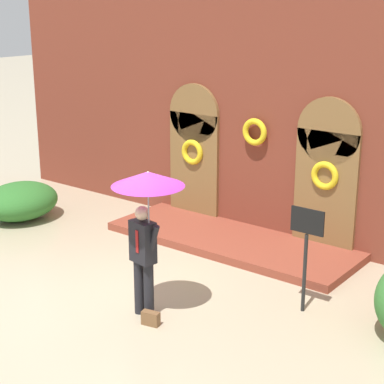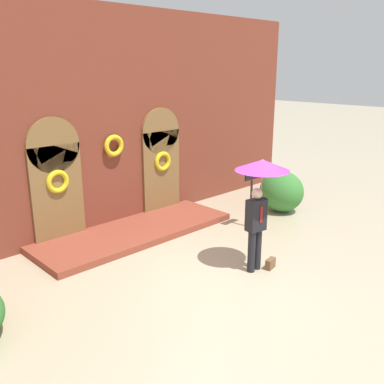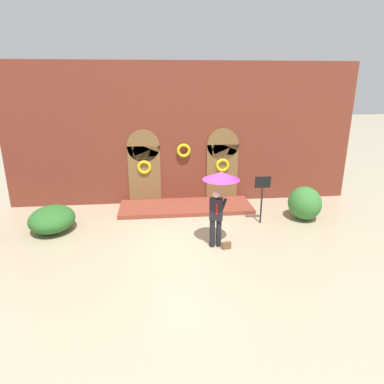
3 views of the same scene
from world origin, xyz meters
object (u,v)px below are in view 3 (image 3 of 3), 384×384
(person_with_umbrella, at_px, (220,187))
(shrub_right, at_px, (305,203))
(shrub_left, at_px, (52,219))
(handbag, at_px, (226,245))
(sign_post, at_px, (262,192))

(person_with_umbrella, bearing_deg, shrub_right, 27.78)
(person_with_umbrella, relative_size, shrub_left, 1.34)
(handbag, height_order, shrub_right, shrub_right)
(shrub_left, bearing_deg, shrub_right, 0.69)
(shrub_left, bearing_deg, sign_post, -0.87)
(person_with_umbrella, distance_m, shrub_right, 4.19)
(sign_post, xyz_separation_m, shrub_right, (1.70, 0.22, -0.56))
(person_with_umbrella, distance_m, shrub_left, 5.87)
(handbag, relative_size, shrub_left, 0.16)
(handbag, bearing_deg, shrub_right, 20.38)
(sign_post, distance_m, shrub_right, 1.80)
(sign_post, relative_size, shrub_right, 1.29)
(shrub_left, relative_size, shrub_right, 1.33)
(person_with_umbrella, xyz_separation_m, handbag, (0.21, -0.20, -1.80))
(person_with_umbrella, relative_size, shrub_right, 1.78)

